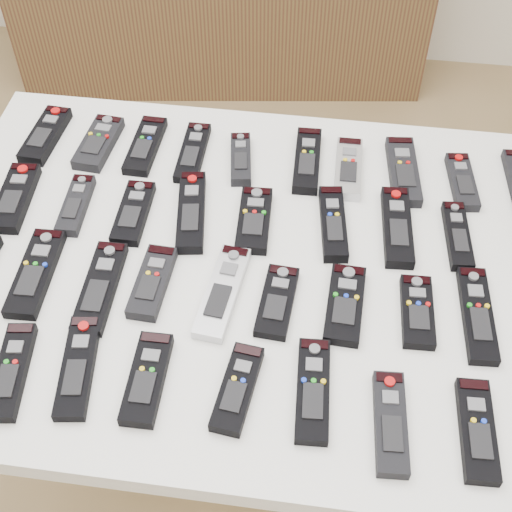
# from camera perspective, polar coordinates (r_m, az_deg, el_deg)

# --- Properties ---
(ground) EXTENTS (4.00, 4.00, 0.00)m
(ground) POSITION_cam_1_polar(r_m,az_deg,el_deg) (1.95, -4.60, -17.65)
(ground) COLOR olive
(ground) RESTS_ON ground
(table) EXTENTS (1.25, 0.88, 0.78)m
(table) POSITION_cam_1_polar(r_m,az_deg,el_deg) (1.36, 0.00, -2.13)
(table) COLOR white
(table) RESTS_ON ground
(remote_0) EXTENTS (0.07, 0.18, 0.02)m
(remote_0) POSITION_cam_1_polar(r_m,az_deg,el_deg) (1.62, -16.50, 9.25)
(remote_0) COLOR black
(remote_0) RESTS_ON table
(remote_1) EXTENTS (0.07, 0.16, 0.02)m
(remote_1) POSITION_cam_1_polar(r_m,az_deg,el_deg) (1.58, -12.48, 8.82)
(remote_1) COLOR black
(remote_1) RESTS_ON table
(remote_2) EXTENTS (0.06, 0.17, 0.02)m
(remote_2) POSITION_cam_1_polar(r_m,az_deg,el_deg) (1.55, -8.84, 8.72)
(remote_2) COLOR black
(remote_2) RESTS_ON table
(remote_3) EXTENTS (0.05, 0.18, 0.02)m
(remote_3) POSITION_cam_1_polar(r_m,az_deg,el_deg) (1.53, -5.09, 8.24)
(remote_3) COLOR black
(remote_3) RESTS_ON table
(remote_4) EXTENTS (0.06, 0.15, 0.02)m
(remote_4) POSITION_cam_1_polar(r_m,az_deg,el_deg) (1.50, -1.23, 7.76)
(remote_4) COLOR black
(remote_4) RESTS_ON table
(remote_5) EXTENTS (0.06, 0.19, 0.02)m
(remote_5) POSITION_cam_1_polar(r_m,az_deg,el_deg) (1.50, 4.11, 7.63)
(remote_5) COLOR black
(remote_5) RESTS_ON table
(remote_6) EXTENTS (0.06, 0.17, 0.02)m
(remote_6) POSITION_cam_1_polar(r_m,az_deg,el_deg) (1.49, 7.39, 6.95)
(remote_6) COLOR #B7B7BC
(remote_6) RESTS_ON table
(remote_7) EXTENTS (0.08, 0.19, 0.02)m
(remote_7) POSITION_cam_1_polar(r_m,az_deg,el_deg) (1.50, 11.70, 6.65)
(remote_7) COLOR black
(remote_7) RESTS_ON table
(remote_8) EXTENTS (0.06, 0.16, 0.02)m
(remote_8) POSITION_cam_1_polar(r_m,az_deg,el_deg) (1.51, 16.16, 5.72)
(remote_8) COLOR black
(remote_8) RESTS_ON table
(remote_10) EXTENTS (0.07, 0.18, 0.02)m
(remote_10) POSITION_cam_1_polar(r_m,az_deg,el_deg) (1.50, -18.71, 4.44)
(remote_10) COLOR black
(remote_10) RESTS_ON table
(remote_11) EXTENTS (0.05, 0.15, 0.02)m
(remote_11) POSITION_cam_1_polar(r_m,az_deg,el_deg) (1.45, -14.22, 3.98)
(remote_11) COLOR black
(remote_11) RESTS_ON table
(remote_12) EXTENTS (0.06, 0.16, 0.02)m
(remote_12) POSITION_cam_1_polar(r_m,az_deg,el_deg) (1.41, -9.79, 3.44)
(remote_12) COLOR black
(remote_12) RESTS_ON table
(remote_13) EXTENTS (0.08, 0.21, 0.02)m
(remote_13) POSITION_cam_1_polar(r_m,az_deg,el_deg) (1.40, -5.20, 3.56)
(remote_13) COLOR black
(remote_13) RESTS_ON table
(remote_14) EXTENTS (0.07, 0.16, 0.02)m
(remote_14) POSITION_cam_1_polar(r_m,az_deg,el_deg) (1.38, -0.15, 2.89)
(remote_14) COLOR black
(remote_14) RESTS_ON table
(remote_15) EXTENTS (0.07, 0.19, 0.02)m
(remote_15) POSITION_cam_1_polar(r_m,az_deg,el_deg) (1.38, 6.19, 2.60)
(remote_15) COLOR black
(remote_15) RESTS_ON table
(remote_16) EXTENTS (0.07, 0.20, 0.02)m
(remote_16) POSITION_cam_1_polar(r_m,az_deg,el_deg) (1.39, 11.22, 2.31)
(remote_16) COLOR black
(remote_16) RESTS_ON table
(remote_17) EXTENTS (0.05, 0.17, 0.02)m
(remote_17) POSITION_cam_1_polar(r_m,az_deg,el_deg) (1.40, 15.82, 1.57)
(remote_17) COLOR black
(remote_17) RESTS_ON table
(remote_20) EXTENTS (0.06, 0.20, 0.02)m
(remote_20) POSITION_cam_1_polar(r_m,az_deg,el_deg) (1.35, -17.22, -1.30)
(remote_20) COLOR black
(remote_20) RESTS_ON table
(remote_21) EXTENTS (0.06, 0.20, 0.02)m
(remote_21) POSITION_cam_1_polar(r_m,az_deg,el_deg) (1.30, -12.36, -2.45)
(remote_21) COLOR black
(remote_21) RESTS_ON table
(remote_22) EXTENTS (0.06, 0.16, 0.02)m
(remote_22) POSITION_cam_1_polar(r_m,az_deg,el_deg) (1.29, -8.30, -2.10)
(remote_22) COLOR black
(remote_22) RESTS_ON table
(remote_23) EXTENTS (0.08, 0.21, 0.02)m
(remote_23) POSITION_cam_1_polar(r_m,az_deg,el_deg) (1.26, -2.70, -2.89)
(remote_23) COLOR #B7B7BC
(remote_23) RESTS_ON table
(remote_24) EXTENTS (0.07, 0.15, 0.02)m
(remote_24) POSITION_cam_1_polar(r_m,az_deg,el_deg) (1.25, 1.69, -3.67)
(remote_24) COLOR black
(remote_24) RESTS_ON table
(remote_25) EXTENTS (0.07, 0.17, 0.02)m
(remote_25) POSITION_cam_1_polar(r_m,az_deg,el_deg) (1.25, 7.12, -3.87)
(remote_25) COLOR black
(remote_25) RESTS_ON table
(remote_26) EXTENTS (0.06, 0.15, 0.02)m
(remote_26) POSITION_cam_1_polar(r_m,az_deg,el_deg) (1.27, 12.78, -4.36)
(remote_26) COLOR black
(remote_26) RESTS_ON table
(remote_27) EXTENTS (0.06, 0.20, 0.02)m
(remote_27) POSITION_cam_1_polar(r_m,az_deg,el_deg) (1.29, 17.28, -4.51)
(remote_27) COLOR black
(remote_27) RESTS_ON table
(remote_30) EXTENTS (0.07, 0.18, 0.02)m
(remote_30) POSITION_cam_1_polar(r_m,az_deg,el_deg) (1.24, -18.96, -8.70)
(remote_30) COLOR black
(remote_30) RESTS_ON table
(remote_31) EXTENTS (0.08, 0.19, 0.02)m
(remote_31) POSITION_cam_1_polar(r_m,az_deg,el_deg) (1.21, -14.05, -8.59)
(remote_31) COLOR black
(remote_31) RESTS_ON table
(remote_32) EXTENTS (0.06, 0.17, 0.02)m
(remote_32) POSITION_cam_1_polar(r_m,az_deg,el_deg) (1.18, -8.72, -9.67)
(remote_32) COLOR black
(remote_32) RESTS_ON table
(remote_33) EXTENTS (0.07, 0.16, 0.02)m
(remote_33) POSITION_cam_1_polar(r_m,az_deg,el_deg) (1.15, -1.50, -10.55)
(remote_33) COLOR black
(remote_33) RESTS_ON table
(remote_34) EXTENTS (0.06, 0.19, 0.02)m
(remote_34) POSITION_cam_1_polar(r_m,az_deg,el_deg) (1.16, 4.57, -10.65)
(remote_34) COLOR black
(remote_34) RESTS_ON table
(remote_35) EXTENTS (0.06, 0.17, 0.02)m
(remote_35) POSITION_cam_1_polar(r_m,az_deg,el_deg) (1.14, 10.71, -13.00)
(remote_35) COLOR black
(remote_35) RESTS_ON table
(remote_36) EXTENTS (0.06, 0.17, 0.02)m
(remote_36) POSITION_cam_1_polar(r_m,az_deg,el_deg) (1.17, 17.27, -13.16)
(remote_36) COLOR black
(remote_36) RESTS_ON table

